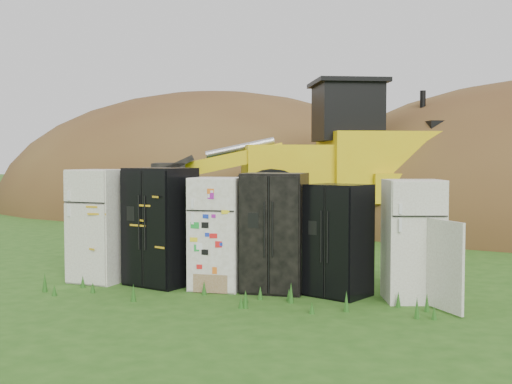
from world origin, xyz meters
The scene contains 10 objects.
ground centered at (0.00, 0.00, 0.00)m, with size 120.00×120.00×0.00m, color #265115.
fridge_leftmost centered at (-2.53, 0.02, 0.91)m, with size 0.80×0.77×1.82m, color white, non-canonical shape.
fridge_black_side centered at (-1.47, 0.03, 0.92)m, with size 0.96×0.76×1.85m, color black, non-canonical shape.
fridge_sticker centered at (-0.50, -0.02, 0.85)m, with size 0.76×0.70×1.70m, color white, non-canonical shape.
fridge_dark_mid centered at (0.38, 0.04, 0.89)m, with size 0.91×0.74×1.78m, color black, non-canonical shape.
fridge_black_right centered at (1.35, -0.01, 0.81)m, with size 0.81×0.68×1.62m, color black, non-canonical shape.
fridge_open_door centered at (2.40, -0.03, 0.85)m, with size 0.77×0.71×1.70m, color white, non-canonical shape.
wheel_loader centered at (-0.54, 7.16, 2.00)m, with size 8.28×3.36×4.01m, color #D8BD0E, non-canonical shape.
dirt_mound_left centered at (-6.05, 14.78, 0.00)m, with size 17.62×13.21×9.24m, color #4D2E18.
dirt_mound_back centered at (-0.27, 17.58, 0.00)m, with size 17.20×11.47×5.91m, color #4D2E18.
Camera 1 is at (2.76, -9.21, 1.99)m, focal length 45.00 mm.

